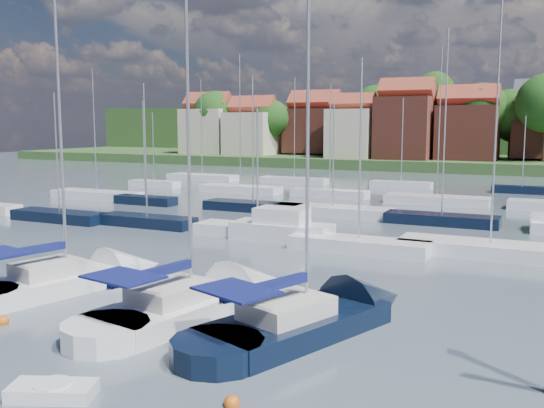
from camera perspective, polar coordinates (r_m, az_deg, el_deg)
The scene contains 10 objects.
ground at distance 59.05m, azimuth 13.81°, elevation -0.40°, with size 260.00×260.00×0.00m, color #424D59.
sailboat_left at distance 31.61m, azimuth -17.45°, elevation -6.71°, with size 5.61×11.58×15.23m.
sailboat_centre at distance 26.75m, azimuth -6.04°, elevation -9.00°, with size 5.48×12.67×16.64m.
sailboat_navy at distance 24.43m, azimuth 4.86°, elevation -10.60°, with size 7.20×12.49×16.78m.
tender at distance 19.60m, azimuth -19.96°, elevation -16.21°, with size 2.71×1.99×0.53m.
buoy_c at distance 26.99m, azimuth -24.00°, elevation -10.26°, with size 0.50×0.50×0.50m, color #D85914.
buoy_d at distance 18.14m, azimuth -3.80°, elevation -18.47°, with size 0.46×0.46×0.46m, color #D85914.
buoy_e at distance 26.35m, azimuth 0.44°, elevation -10.01°, with size 0.48×0.48×0.48m, color beige.
marina_field at distance 53.91m, azimuth 14.74°, elevation -0.71°, with size 79.62×41.41×15.93m.
far_shore_town at distance 150.32m, azimuth 22.05°, elevation 5.74°, with size 212.46×90.00×22.27m.
Camera 1 is at (11.83, -17.30, 7.96)m, focal length 40.00 mm.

